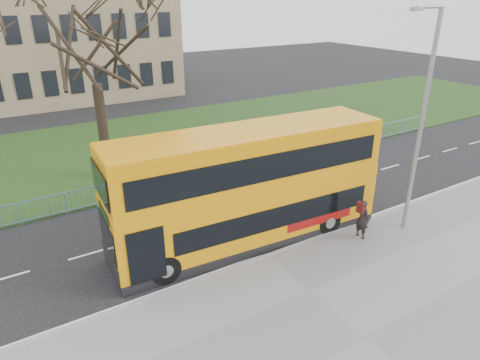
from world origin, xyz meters
name	(u,v)px	position (x,y,z in m)	size (l,w,h in m)	color
ground	(246,241)	(0.00, 0.00, 0.00)	(120.00, 120.00, 0.00)	black
pavement	(365,339)	(0.00, -6.75, 0.06)	(80.00, 10.50, 0.12)	slate
kerb	(267,256)	(0.00, -1.55, 0.07)	(80.00, 0.20, 0.14)	gray
grass_verge	(135,147)	(0.00, 14.30, 0.04)	(80.00, 15.40, 0.08)	#213C16
guard_railing	(181,177)	(0.00, 6.60, 0.55)	(40.00, 0.12, 1.10)	#6694B5
bare_tree	(94,65)	(-3.00, 10.00, 6.32)	(8.74, 8.74, 12.49)	black
civic_building	(3,25)	(-5.00, 35.00, 7.00)	(30.00, 15.00, 14.00)	#7C654E
yellow_bus	(248,184)	(0.13, 0.07, 2.58)	(11.64, 3.44, 4.82)	orange
pedestrian	(362,219)	(4.22, -2.48, 0.98)	(0.63, 0.41, 1.73)	black
street_lamp	(421,117)	(6.44, -2.87, 5.17)	(1.95, 0.37, 9.21)	gray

